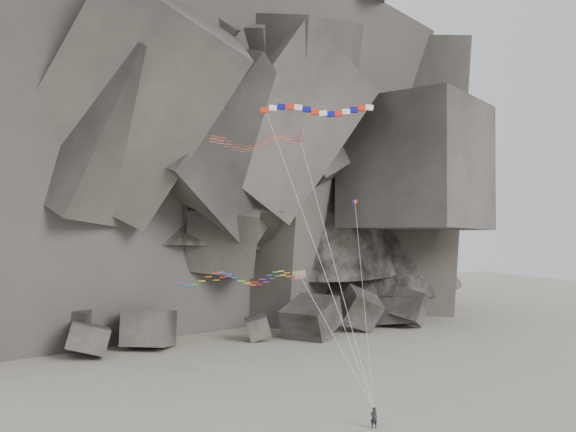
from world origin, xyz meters
name	(u,v)px	position (x,y,z in m)	size (l,w,h in m)	color
ground	(288,417)	(0.00, 0.00, 0.00)	(260.00, 260.00, 0.00)	gray
headland	(146,93)	(0.00, 70.00, 42.00)	(110.00, 70.00, 84.00)	#534C44
boulder_field	(255,325)	(10.01, 36.51, 2.25)	(75.27, 19.28, 7.60)	#47423F
kite_flyer	(374,416)	(5.47, -5.50, 1.01)	(0.71, 0.47, 2.03)	black
delta_kite	(252,141)	(-2.10, 3.69, 24.85)	(12.04, 10.45, 24.92)	red
banner_kite	(318,112)	(2.21, -1.46, 27.08)	(9.57, 6.14, 26.15)	red
parafoil_kite	(237,278)	(-4.01, 2.34, 12.32)	(15.48, 8.66, 11.24)	#DDFB0D
pennant_kite	(359,247)	(6.61, -0.90, 15.07)	(1.78, 6.13, 17.78)	red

